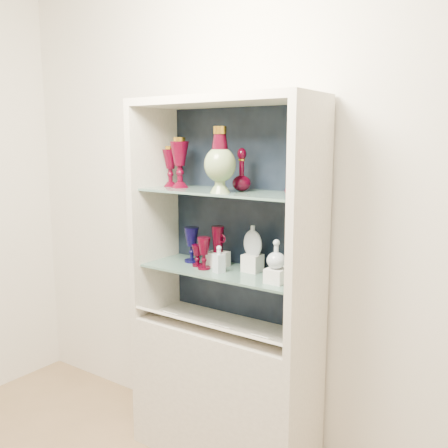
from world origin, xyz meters
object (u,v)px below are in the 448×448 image
Objects in this scene: enamel_urn at (220,160)px; cameo_medallion at (294,243)px; ruby_pitcher at (218,239)px; clear_round_decanter at (276,255)px; flat_flask at (253,240)px; pedestal_lamp_right at (170,166)px; ruby_decanter_b at (312,171)px; clear_square_bottle at (219,259)px; lidded_bowl at (293,188)px; ruby_goblet_small at (197,256)px; ruby_decanter_a at (242,167)px; ruby_goblet_tall at (204,253)px; pedestal_lamp_left at (180,163)px; cobalt_goblet at (192,245)px.

enamel_urn is 2.29× the size of cameo_medallion.
enamel_urn reaches higher than ruby_pitcher.
flat_flask is at bearing 150.29° from clear_round_decanter.
pedestal_lamp_right is 1.65× the size of clear_round_decanter.
clear_square_bottle is at bearing -163.67° from ruby_decanter_b.
lidded_bowl is (0.39, 0.02, -0.12)m from enamel_urn.
flat_flask reaches higher than ruby_goblet_small.
flat_flask is at bearing 29.60° from ruby_decanter_a.
clear_round_decanter reaches higher than ruby_goblet_small.
clear_round_decanter is at bearing -1.92° from ruby_pitcher.
ruby_goblet_tall is at bearing -95.20° from ruby_pitcher.
pedestal_lamp_left reaches higher than flat_flask.
ruby_decanter_a is 0.47m from cameo_medallion.
pedestal_lamp_right is at bearing -179.67° from ruby_decanter_a.
flat_flask is at bearing 24.12° from ruby_goblet_tall.
ruby_decanter_b is 0.65m from ruby_pitcher.
ruby_decanter_a is 2.07× the size of ruby_goblet_small.
cameo_medallion is at bearing 4.63° from cobalt_goblet.
pedestal_lamp_left is 1.72× the size of flat_flask.
pedestal_lamp_left reaches higher than cobalt_goblet.
pedestal_lamp_right is 0.50m from ruby_pitcher.
cobalt_goblet is at bearing -167.25° from ruby_pitcher.
enamel_urn is at bearing -110.86° from ruby_decanter_a.
cobalt_goblet reaches higher than ruby_goblet_tall.
ruby_decanter_a is at bearing 69.14° from enamel_urn.
pedestal_lamp_left is 1.60× the size of ruby_goblet_tall.
pedestal_lamp_left is at bearing 172.66° from ruby_goblet_small.
pedestal_lamp_left is 1.19× the size of ruby_decanter_b.
pedestal_lamp_right is at bearing 161.96° from pedestal_lamp_left.
ruby_decanter_a is 0.42m from ruby_pitcher.
lidded_bowl is 0.65m from ruby_goblet_tall.
lidded_bowl reaches higher than ruby_goblet_small.
ruby_decanter_b is (0.84, 0.05, 0.00)m from pedestal_lamp_right.
clear_square_bottle is (-0.08, -0.09, -0.47)m from ruby_decanter_a.
ruby_decanter_b reaches higher than ruby_pitcher.
pedestal_lamp_right is at bearing 165.72° from ruby_goblet_tall.
clear_round_decanter is (0.63, -0.05, -0.42)m from pedestal_lamp_left.
flat_flask reaches higher than clear_square_bottle.
pedestal_lamp_left is at bearing -174.08° from ruby_decanter_b.
pedestal_lamp_left is at bearing 167.61° from ruby_goblet_tall.
pedestal_lamp_right is 0.92× the size of ruby_decanter_a.
cobalt_goblet is at bearing 170.82° from clear_round_decanter.
ruby_pitcher is at bearing 34.33° from ruby_goblet_small.
clear_square_bottle is (0.26, -0.10, -0.03)m from cobalt_goblet.
pedestal_lamp_left is at bearing 169.90° from clear_square_bottle.
clear_round_decanter reaches higher than clear_square_bottle.
cameo_medallion is at bearing 8.03° from pedestal_lamp_left.
lidded_bowl is at bearing -1.82° from clear_square_bottle.
ruby_pitcher is at bearing -152.77° from cameo_medallion.
lidded_bowl is 0.72m from ruby_goblet_small.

